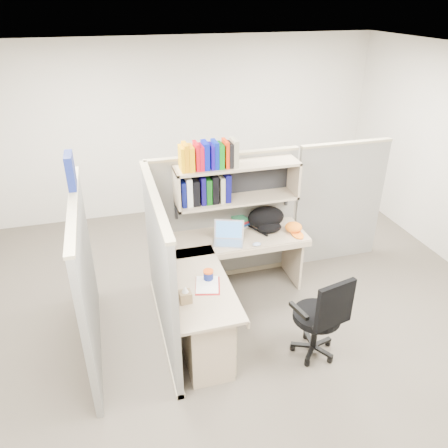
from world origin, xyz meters
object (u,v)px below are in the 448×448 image
object	(u,v)px
backpack	(268,219)
snack_canister	(208,275)
desk	(216,309)
task_chair	(318,328)
laptop	(228,234)

from	to	relation	value
backpack	snack_canister	xyz separation A→B (m)	(-0.92, -0.81, -0.08)
desk	backpack	size ratio (longest dim) A/B	3.96
backpack	snack_canister	distance (m)	1.23
desk	task_chair	bearing A→B (deg)	-25.86
snack_canister	task_chair	size ratio (longest dim) A/B	0.10
desk	laptop	size ratio (longest dim) A/B	5.23
snack_canister	task_chair	xyz separation A→B (m)	(0.95, -0.56, -0.44)
desk	task_chair	world-z (taller)	task_chair
laptop	task_chair	world-z (taller)	task_chair
laptop	task_chair	size ratio (longest dim) A/B	0.34
desk	backpack	xyz separation A→B (m)	(0.87, 0.92, 0.42)
laptop	snack_canister	bearing A→B (deg)	-101.67
desk	laptop	distance (m)	0.90
backpack	snack_canister	size ratio (longest dim) A/B	4.34
task_chair	desk	bearing A→B (deg)	154.14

